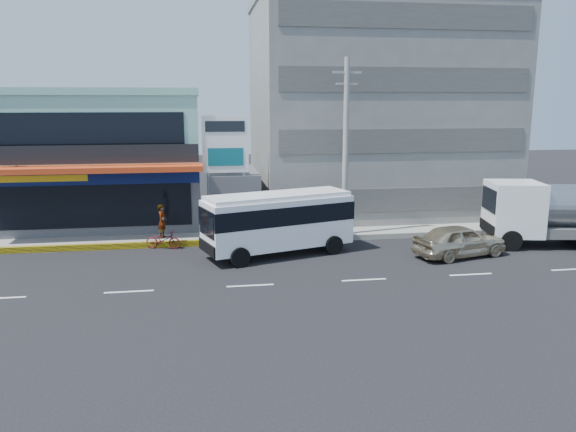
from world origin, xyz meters
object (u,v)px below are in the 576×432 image
object	(u,v)px
billboard	(225,151)
minibus	(278,219)
concrete_building	(374,111)
motorcycle_rider	(163,234)
sedan	(460,241)
satellite_dish	(233,171)
tanker_truck	(564,212)
utility_pole_near	(346,148)
shop_building	(103,161)

from	to	relation	value
billboard	minibus	size ratio (longest dim) A/B	0.87
concrete_building	motorcycle_rider	size ratio (longest dim) A/B	6.71
billboard	sedan	size ratio (longest dim) A/B	1.43
satellite_dish	motorcycle_rider	distance (m)	6.44
billboard	sedan	bearing A→B (deg)	-28.92
tanker_truck	minibus	bearing A→B (deg)	177.96
utility_pole_near	motorcycle_rider	distance (m)	10.93
satellite_dish	sedan	distance (m)	13.77
shop_building	sedan	world-z (taller)	shop_building
minibus	sedan	distance (m)	9.19
billboard	minibus	bearing A→B (deg)	-62.38
sedan	tanker_truck	bearing A→B (deg)	-93.50
utility_pole_near	minibus	world-z (taller)	utility_pole_near
concrete_building	minibus	xyz separation A→B (m)	(-8.14, -10.31, -5.12)
concrete_building	sedan	size ratio (longest dim) A/B	3.32
concrete_building	sedan	bearing A→B (deg)	-86.08
minibus	concrete_building	bearing A→B (deg)	51.73
satellite_dish	tanker_truck	distance (m)	18.69
minibus	tanker_truck	distance (m)	15.45
utility_pole_near	tanker_truck	size ratio (longest dim) A/B	1.10
billboard	tanker_truck	distance (m)	18.76
billboard	utility_pole_near	size ratio (longest dim) A/B	0.69
billboard	motorcycle_rider	distance (m)	5.93
tanker_truck	concrete_building	bearing A→B (deg)	123.90
satellite_dish	sedan	size ratio (longest dim) A/B	0.31
motorcycle_rider	shop_building	bearing A→B (deg)	119.24
shop_building	billboard	bearing A→B (deg)	-32.32
minibus	satellite_dish	bearing A→B (deg)	106.43
shop_building	motorcycle_rider	bearing A→B (deg)	-60.76
tanker_truck	sedan	bearing A→B (deg)	-169.57
shop_building	utility_pole_near	size ratio (longest dim) A/B	1.24
shop_building	concrete_building	distance (m)	18.28
satellite_dish	concrete_building	bearing A→B (deg)	21.80
motorcycle_rider	satellite_dish	bearing A→B (deg)	46.40
concrete_building	utility_pole_near	distance (m)	8.79
concrete_building	utility_pole_near	world-z (taller)	concrete_building
utility_pole_near	minibus	xyz separation A→B (m)	(-4.14, -2.71, -3.27)
satellite_dish	tanker_truck	xyz separation A→B (m)	(17.30, -6.86, -1.72)
utility_pole_near	minibus	size ratio (longest dim) A/B	1.26
sedan	minibus	bearing A→B (deg)	65.07
concrete_building	billboard	distance (m)	12.17
concrete_building	motorcycle_rider	world-z (taller)	concrete_building
utility_pole_near	sedan	distance (m)	7.87
utility_pole_near	sedan	size ratio (longest dim) A/B	2.07
sedan	motorcycle_rider	bearing A→B (deg)	61.48
minibus	billboard	bearing A→B (deg)	117.62
motorcycle_rider	sedan	bearing A→B (deg)	-14.58
shop_building	satellite_dish	xyz separation A→B (m)	(8.00, -2.95, -0.42)
shop_building	concrete_building	bearing A→B (deg)	3.35
tanker_truck	satellite_dish	bearing A→B (deg)	158.36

